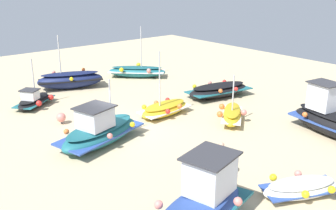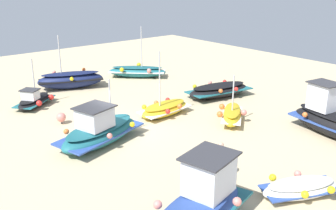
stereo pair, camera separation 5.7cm
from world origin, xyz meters
name	(u,v)px [view 1 (the left image)]	position (x,y,z in m)	size (l,w,h in m)	color
ground_plane	(119,131)	(0.00, 0.00, 0.00)	(47.51, 47.51, 0.00)	#C6B289
fishing_boat_0	(219,90)	(0.83, -8.47, 0.46)	(2.66, 4.78, 0.95)	black
fishing_boat_1	(332,119)	(-7.33, -8.16, 0.85)	(5.01, 2.33, 2.65)	black
fishing_boat_2	(200,208)	(-8.70, 2.53, 0.85)	(2.78, 4.93, 2.54)	#2D4C9E
fishing_boat_3	(100,131)	(-0.71, 1.53, 0.68)	(3.05, 5.04, 3.08)	#1E6670
fishing_boat_4	(137,71)	(8.57, -7.27, 0.47)	(4.29, 4.37, 4.05)	#1E6670
fishing_boat_5	(232,115)	(-2.86, -5.63, 0.43)	(2.71, 3.04, 2.76)	gold
fishing_boat_6	(34,100)	(6.80, 1.84, 0.40)	(2.81, 3.16, 2.99)	black
fishing_boat_7	(70,80)	(9.06, -1.78, 0.64)	(3.39, 4.96, 3.90)	navy
fishing_boat_8	(165,109)	(0.36, -3.42, 0.39)	(1.88, 3.51, 3.88)	gold
fishing_boat_9	(301,188)	(-9.62, -1.81, 0.33)	(2.30, 3.25, 0.72)	white
person_walking	(221,158)	(-6.88, -0.38, 0.95)	(0.32, 0.32, 1.66)	#2D2D38
mooring_buoy_0	(61,117)	(2.93, 1.85, 0.39)	(0.53, 0.53, 0.65)	#3F3F42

